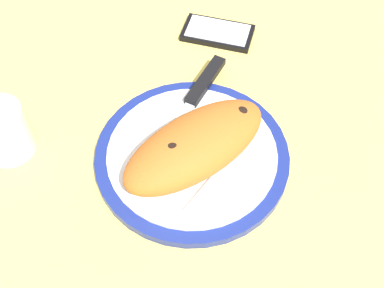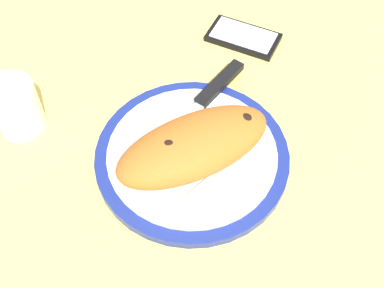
{
  "view_description": "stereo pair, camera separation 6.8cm",
  "coord_description": "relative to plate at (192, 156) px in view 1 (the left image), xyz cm",
  "views": [
    {
      "loc": [
        -31.51,
        -24.09,
        58.59
      ],
      "look_at": [
        0.0,
        0.0,
        3.78
      ],
      "focal_mm": 45.74,
      "sensor_mm": 36.0,
      "label": 1
    },
    {
      "loc": [
        -26.96,
        -29.09,
        58.59
      ],
      "look_at": [
        0.0,
        0.0,
        3.78
      ],
      "focal_mm": 45.74,
      "sensor_mm": 36.0,
      "label": 2
    }
  ],
  "objects": [
    {
      "name": "plate",
      "position": [
        0.0,
        0.0,
        0.0
      ],
      "size": [
        27.8,
        27.8,
        1.78
      ],
      "color": "navy",
      "rests_on": "ground_plane"
    },
    {
      "name": "smartphone",
      "position": [
        23.79,
        12.49,
        -0.3
      ],
      "size": [
        10.65,
        13.76,
        1.16
      ],
      "color": "black",
      "rests_on": "ground_plane"
    },
    {
      "name": "ground_plane",
      "position": [
        0.0,
        0.0,
        -2.36
      ],
      "size": [
        150.0,
        150.0,
        3.0
      ],
      "primitive_type": "cube",
      "color": "#EACC60"
    },
    {
      "name": "calzone",
      "position": [
        -0.53,
        -0.95,
        3.97
      ],
      "size": [
        24.26,
        15.54,
        6.07
      ],
      "color": "#C16023",
      "rests_on": "plate"
    },
    {
      "name": "water_glass",
      "position": [
        -14.51,
        22.26,
        2.74
      ],
      "size": [
        7.15,
        7.15,
        8.15
      ],
      "color": "silver",
      "rests_on": "ground_plane"
    },
    {
      "name": "fork",
      "position": [
        -0.58,
        -5.06,
        1.12
      ],
      "size": [
        15.19,
        2.29,
        0.4
      ],
      "color": "silver",
      "rests_on": "plate"
    },
    {
      "name": "knife",
      "position": [
        8.69,
        5.85,
        1.42
      ],
      "size": [
        24.66,
        5.97,
        1.2
      ],
      "color": "silver",
      "rests_on": "plate"
    }
  ]
}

